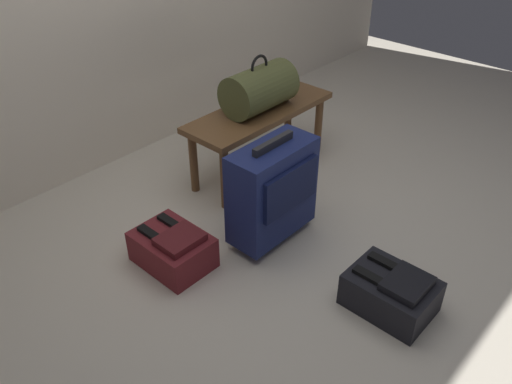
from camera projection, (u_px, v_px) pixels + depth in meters
ground_plane at (308, 258)px, 2.71m from camera, size 6.60×6.60×0.00m
bench at (260, 119)px, 3.22m from camera, size 1.00×0.36×0.43m
duffel_bag_olive at (259, 89)px, 3.11m from camera, size 0.44×0.26×0.34m
cell_phone at (285, 92)px, 3.38m from camera, size 0.07×0.14×0.01m
suitcase_upright_navy at (273, 190)px, 2.68m from camera, size 0.48×0.24×0.59m
backpack_maroon at (173, 249)px, 2.62m from camera, size 0.28×0.38×0.21m
backpack_dark at (391, 292)px, 2.37m from camera, size 0.28×0.38×0.21m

